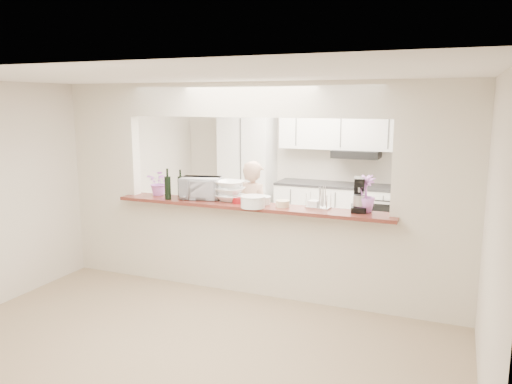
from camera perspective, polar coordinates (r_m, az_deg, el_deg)
The scene contains 19 objects.
floor at distance 6.20m, azimuth -0.52°, elevation -11.25°, with size 6.00×6.00×0.00m, color tan.
tile_overlay at distance 7.57m, azimuth 4.05°, elevation -7.19°, with size 5.00×2.90×0.01m, color beige.
partition at distance 5.82m, azimuth -0.54°, elevation 2.45°, with size 5.00×0.15×2.50m.
bar_counter at distance 6.01m, azimuth -0.54°, elevation -6.15°, with size 3.40×0.38×1.09m.
kitchen_cabinets at distance 8.50m, azimuth 5.40°, elevation 1.44°, with size 3.15×0.62×2.25m.
refrigerator at distance 8.10m, azimuth 20.56°, elevation -0.51°, with size 0.75×0.70×1.70m, color #B8B8BE.
flower_left at distance 6.50m, azimuth -10.99°, elevation 1.07°, with size 0.30×0.26×0.33m, color #D671BE.
wine_bottle_a at distance 6.21m, azimuth -10.06°, elevation 0.52°, with size 0.08×0.08×0.38m.
wine_bottle_b at distance 6.37m, azimuth -8.62°, elevation 0.67°, with size 0.07×0.07×0.34m.
toaster_oven at distance 6.20m, azimuth -6.33°, elevation 0.46°, with size 0.48×0.33×0.27m, color #B3B3B9.
serving_bowls at distance 6.03m, azimuth -2.98°, elevation 0.09°, with size 0.33×0.33×0.24m, color white.
plate_stack_a at distance 5.66m, azimuth -0.34°, elevation -1.11°, with size 0.29×0.29×0.13m.
plate_stack_b at distance 5.87m, azimuth 0.48°, elevation -0.93°, with size 0.25×0.25×0.09m.
red_bowl at distance 5.91m, azimuth -1.99°, elevation -0.94°, with size 0.15×0.15×0.07m, color maroon.
tan_bowl at distance 5.71m, azimuth 3.06°, elevation -1.33°, with size 0.16×0.16×0.07m, color beige.
utensil_caddy at distance 5.66m, azimuth 7.16°, elevation -0.81°, with size 0.28×0.18×0.25m.
stand_mixer at distance 5.56m, azimuth 11.66°, elevation -0.46°, with size 0.21×0.28×0.38m.
flower_right at distance 5.53m, azimuth 12.31°, elevation -0.19°, with size 0.23×0.23×0.41m, color #B56CC8.
person at distance 6.79m, azimuth -0.24°, elevation -2.73°, with size 0.54×0.36×1.49m, color tan.
Camera 1 is at (2.22, -5.32, 2.28)m, focal length 35.00 mm.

